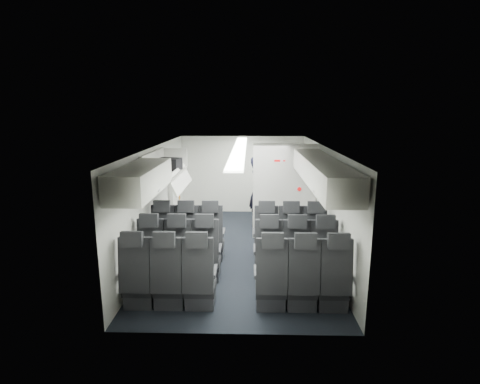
{
  "coord_description": "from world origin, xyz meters",
  "views": [
    {
      "loc": [
        0.2,
        -7.36,
        2.87
      ],
      "look_at": [
        0.0,
        0.4,
        1.15
      ],
      "focal_mm": 28.0,
      "sensor_mm": 36.0,
      "label": 1
    }
  ],
  "objects_px": {
    "seat_row_rear": "(235,282)",
    "carry_on_bag": "(169,165)",
    "flight_attendant": "(258,191)",
    "seat_row_front": "(239,240)",
    "galley_unit": "(277,181)",
    "seat_row_mid": "(237,258)",
    "boarding_door": "(174,189)"
  },
  "relations": [
    {
      "from": "galley_unit",
      "to": "carry_on_bag",
      "type": "xyz_separation_m",
      "value": [
        -2.36,
        -2.68,
        0.83
      ]
    },
    {
      "from": "seat_row_front",
      "to": "flight_attendant",
      "type": "height_order",
      "value": "flight_attendant"
    },
    {
      "from": "galley_unit",
      "to": "boarding_door",
      "type": "bearing_deg",
      "value": -155.72
    },
    {
      "from": "boarding_door",
      "to": "carry_on_bag",
      "type": "bearing_deg",
      "value": -81.35
    },
    {
      "from": "seat_row_rear",
      "to": "carry_on_bag",
      "type": "height_order",
      "value": "carry_on_bag"
    },
    {
      "from": "seat_row_mid",
      "to": "seat_row_front",
      "type": "bearing_deg",
      "value": 90.0
    },
    {
      "from": "seat_row_rear",
      "to": "flight_attendant",
      "type": "relative_size",
      "value": 1.9
    },
    {
      "from": "seat_row_front",
      "to": "galley_unit",
      "type": "height_order",
      "value": "galley_unit"
    },
    {
      "from": "seat_row_front",
      "to": "seat_row_mid",
      "type": "xyz_separation_m",
      "value": [
        0.0,
        -0.9,
        0.0
      ]
    },
    {
      "from": "seat_row_rear",
      "to": "boarding_door",
      "type": "distance_m",
      "value": 4.25
    },
    {
      "from": "seat_row_mid",
      "to": "flight_attendant",
      "type": "relative_size",
      "value": 1.9
    },
    {
      "from": "boarding_door",
      "to": "flight_attendant",
      "type": "distance_m",
      "value": 2.06
    },
    {
      "from": "boarding_door",
      "to": "carry_on_bag",
      "type": "xyz_separation_m",
      "value": [
        0.23,
        -1.51,
        0.83
      ]
    },
    {
      "from": "boarding_door",
      "to": "seat_row_front",
      "type": "bearing_deg",
      "value": -51.84
    },
    {
      "from": "galley_unit",
      "to": "boarding_door",
      "type": "xyz_separation_m",
      "value": [
        -2.59,
        -1.17,
        0.0
      ]
    },
    {
      "from": "seat_row_front",
      "to": "carry_on_bag",
      "type": "bearing_deg",
      "value": 157.95
    },
    {
      "from": "carry_on_bag",
      "to": "seat_row_front",
      "type": "bearing_deg",
      "value": -7.29
    },
    {
      "from": "seat_row_front",
      "to": "boarding_door",
      "type": "bearing_deg",
      "value": 128.16
    },
    {
      "from": "seat_row_mid",
      "to": "boarding_door",
      "type": "xyz_separation_m",
      "value": [
        -1.64,
        2.99,
        0.55
      ]
    },
    {
      "from": "galley_unit",
      "to": "boarding_door",
      "type": "distance_m",
      "value": 2.84
    },
    {
      "from": "seat_row_mid",
      "to": "flight_attendant",
      "type": "distance_m",
      "value": 3.23
    },
    {
      "from": "boarding_door",
      "to": "flight_attendant",
      "type": "xyz_separation_m",
      "value": [
        2.05,
        0.18,
        -0.08
      ]
    },
    {
      "from": "seat_row_rear",
      "to": "carry_on_bag",
      "type": "bearing_deg",
      "value": 120.72
    },
    {
      "from": "carry_on_bag",
      "to": "seat_row_mid",
      "type": "bearing_deg",
      "value": -31.47
    },
    {
      "from": "seat_row_front",
      "to": "carry_on_bag",
      "type": "relative_size",
      "value": 7.6
    },
    {
      "from": "flight_attendant",
      "to": "carry_on_bag",
      "type": "height_order",
      "value": "carry_on_bag"
    },
    {
      "from": "seat_row_front",
      "to": "galley_unit",
      "type": "distance_m",
      "value": 3.43
    },
    {
      "from": "galley_unit",
      "to": "flight_attendant",
      "type": "distance_m",
      "value": 1.13
    },
    {
      "from": "seat_row_rear",
      "to": "flight_attendant",
      "type": "height_order",
      "value": "flight_attendant"
    },
    {
      "from": "seat_row_mid",
      "to": "galley_unit",
      "type": "height_order",
      "value": "galley_unit"
    },
    {
      "from": "seat_row_rear",
      "to": "galley_unit",
      "type": "distance_m",
      "value": 5.17
    },
    {
      "from": "seat_row_mid",
      "to": "seat_row_rear",
      "type": "height_order",
      "value": "same"
    }
  ]
}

